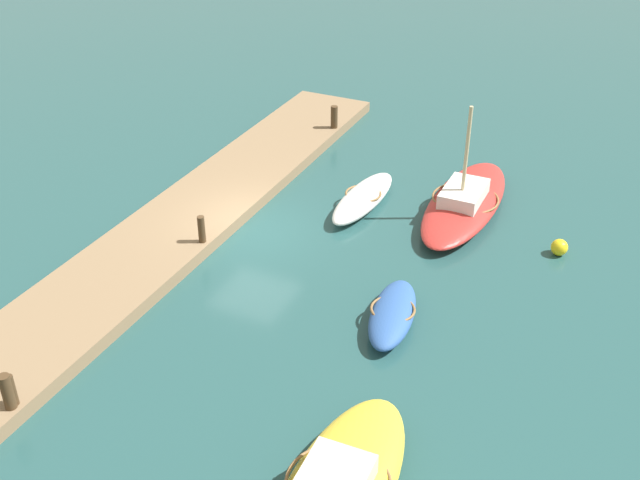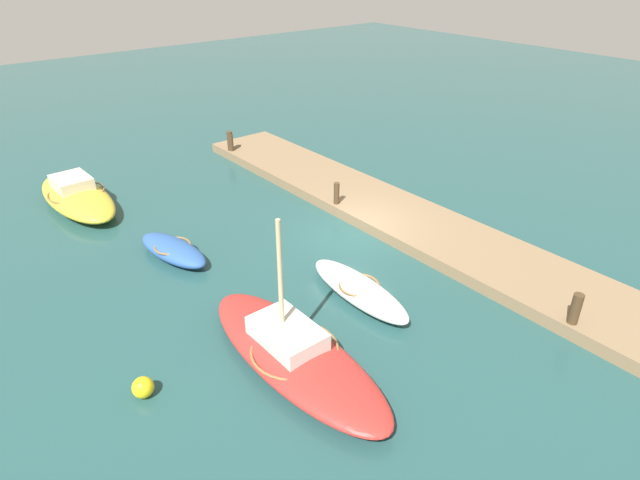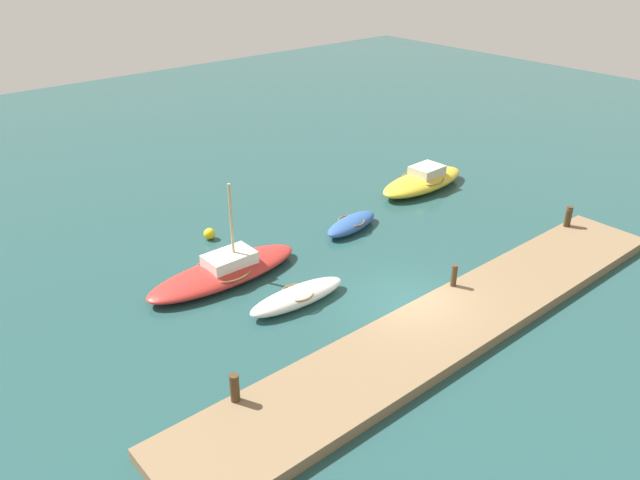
{
  "view_description": "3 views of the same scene",
  "coord_description": "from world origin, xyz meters",
  "px_view_note": "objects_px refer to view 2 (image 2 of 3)",
  "views": [
    {
      "loc": [
        18.57,
        11.19,
        12.81
      ],
      "look_at": [
        1.41,
        3.07,
        1.25
      ],
      "focal_mm": 43.89,
      "sensor_mm": 36.0,
      "label": 1
    },
    {
      "loc": [
        -12.6,
        11.82,
        9.35
      ],
      "look_at": [
        -0.36,
        1.82,
        0.57
      ],
      "focal_mm": 30.2,
      "sensor_mm": 36.0,
      "label": 2
    },
    {
      "loc": [
        -15.02,
        -12.81,
        12.65
      ],
      "look_at": [
        -0.42,
        4.42,
        1.02
      ],
      "focal_mm": 35.19,
      "sensor_mm": 36.0,
      "label": 3
    }
  ],
  "objects_px": {
    "mooring_post_east": "(230,141)",
    "mooring_post_mid_west": "(337,193)",
    "mooring_post_west": "(576,309)",
    "mooring_post_mid_east": "(231,143)",
    "marker_buoy": "(143,387)",
    "rowboat_blue": "(173,250)",
    "sailboat_red": "(294,352)",
    "rowboat_white": "(359,290)",
    "motorboat_yellow": "(77,196)"
  },
  "relations": [
    {
      "from": "motorboat_yellow",
      "to": "marker_buoy",
      "type": "relative_size",
      "value": 11.1
    },
    {
      "from": "sailboat_red",
      "to": "marker_buoy",
      "type": "height_order",
      "value": "sailboat_red"
    },
    {
      "from": "rowboat_white",
      "to": "mooring_post_mid_east",
      "type": "relative_size",
      "value": 5.0
    },
    {
      "from": "sailboat_red",
      "to": "mooring_post_east",
      "type": "xyz_separation_m",
      "value": [
        13.86,
        -6.5,
        0.47
      ]
    },
    {
      "from": "sailboat_red",
      "to": "marker_buoy",
      "type": "distance_m",
      "value": 3.64
    },
    {
      "from": "mooring_post_east",
      "to": "mooring_post_mid_west",
      "type": "bearing_deg",
      "value": 180.0
    },
    {
      "from": "sailboat_red",
      "to": "rowboat_white",
      "type": "bearing_deg",
      "value": -71.27
    },
    {
      "from": "mooring_post_mid_east",
      "to": "mooring_post_east",
      "type": "bearing_deg",
      "value": 0.0
    },
    {
      "from": "mooring_post_mid_west",
      "to": "mooring_post_mid_east",
      "type": "xyz_separation_m",
      "value": [
        7.83,
        0.0,
        -0.02
      ]
    },
    {
      "from": "rowboat_white",
      "to": "mooring_post_west",
      "type": "distance_m",
      "value": 5.88
    },
    {
      "from": "mooring_post_mid_west",
      "to": "mooring_post_east",
      "type": "xyz_separation_m",
      "value": [
        7.95,
        0.0,
        0.03
      ]
    },
    {
      "from": "motorboat_yellow",
      "to": "mooring_post_mid_east",
      "type": "bearing_deg",
      "value": -85.8
    },
    {
      "from": "rowboat_white",
      "to": "sailboat_red",
      "type": "distance_m",
      "value": 3.39
    },
    {
      "from": "mooring_post_mid_east",
      "to": "marker_buoy",
      "type": "xyz_separation_m",
      "value": [
        -12.38,
        9.88,
        -0.55
      ]
    },
    {
      "from": "rowboat_blue",
      "to": "rowboat_white",
      "type": "xyz_separation_m",
      "value": [
        -5.68,
        -3.22,
        0.01
      ]
    },
    {
      "from": "rowboat_white",
      "to": "mooring_post_east",
      "type": "relative_size",
      "value": 4.44
    },
    {
      "from": "rowboat_blue",
      "to": "marker_buoy",
      "type": "height_order",
      "value": "rowboat_blue"
    },
    {
      "from": "rowboat_white",
      "to": "marker_buoy",
      "type": "bearing_deg",
      "value": 89.99
    },
    {
      "from": "rowboat_blue",
      "to": "marker_buoy",
      "type": "bearing_deg",
      "value": 137.87
    },
    {
      "from": "rowboat_white",
      "to": "mooring_post_mid_west",
      "type": "distance_m",
      "value": 5.87
    },
    {
      "from": "mooring_post_mid_west",
      "to": "marker_buoy",
      "type": "bearing_deg",
      "value": 114.74
    },
    {
      "from": "rowboat_white",
      "to": "sailboat_red",
      "type": "xyz_separation_m",
      "value": [
        -1.08,
        3.21,
        0.08
      ]
    },
    {
      "from": "mooring_post_mid_east",
      "to": "mooring_post_east",
      "type": "xyz_separation_m",
      "value": [
        0.12,
        0.0,
        0.05
      ]
    },
    {
      "from": "motorboat_yellow",
      "to": "mooring_post_west",
      "type": "xyz_separation_m",
      "value": [
        -16.7,
        -7.66,
        0.39
      ]
    },
    {
      "from": "sailboat_red",
      "to": "mooring_post_mid_east",
      "type": "distance_m",
      "value": 15.2
    },
    {
      "from": "mooring_post_mid_west",
      "to": "mooring_post_east",
      "type": "height_order",
      "value": "mooring_post_east"
    },
    {
      "from": "mooring_post_east",
      "to": "mooring_post_mid_east",
      "type": "bearing_deg",
      "value": 180.0
    },
    {
      "from": "mooring_post_mid_east",
      "to": "marker_buoy",
      "type": "distance_m",
      "value": 15.84
    },
    {
      "from": "rowboat_blue",
      "to": "rowboat_white",
      "type": "relative_size",
      "value": 0.81
    },
    {
      "from": "motorboat_yellow",
      "to": "mooring_post_mid_west",
      "type": "distance_m",
      "value": 10.39
    },
    {
      "from": "rowboat_blue",
      "to": "mooring_post_east",
      "type": "height_order",
      "value": "mooring_post_east"
    },
    {
      "from": "marker_buoy",
      "to": "mooring_post_mid_west",
      "type": "bearing_deg",
      "value": -65.26
    },
    {
      "from": "rowboat_blue",
      "to": "marker_buoy",
      "type": "xyz_separation_m",
      "value": [
        -5.4,
        3.37,
        -0.05
      ]
    },
    {
      "from": "mooring_post_west",
      "to": "mooring_post_mid_east",
      "type": "distance_m",
      "value": 17.52
    },
    {
      "from": "mooring_post_east",
      "to": "mooring_post_west",
      "type": "bearing_deg",
      "value": 180.0
    },
    {
      "from": "rowboat_blue",
      "to": "mooring_post_east",
      "type": "xyz_separation_m",
      "value": [
        7.11,
        -6.5,
        0.56
      ]
    },
    {
      "from": "mooring_post_east",
      "to": "marker_buoy",
      "type": "distance_m",
      "value": 15.94
    },
    {
      "from": "rowboat_white",
      "to": "mooring_post_mid_east",
      "type": "distance_m",
      "value": 13.09
    },
    {
      "from": "mooring_post_mid_west",
      "to": "mooring_post_mid_east",
      "type": "relative_size",
      "value": 1.06
    },
    {
      "from": "sailboat_red",
      "to": "mooring_post_west",
      "type": "bearing_deg",
      "value": -119.94
    },
    {
      "from": "rowboat_blue",
      "to": "motorboat_yellow",
      "type": "relative_size",
      "value": 0.58
    },
    {
      "from": "motorboat_yellow",
      "to": "mooring_post_west",
      "type": "height_order",
      "value": "mooring_post_west"
    },
    {
      "from": "motorboat_yellow",
      "to": "marker_buoy",
      "type": "height_order",
      "value": "motorboat_yellow"
    },
    {
      "from": "mooring_post_mid_east",
      "to": "marker_buoy",
      "type": "height_order",
      "value": "mooring_post_mid_east"
    },
    {
      "from": "sailboat_red",
      "to": "mooring_post_mid_east",
      "type": "xyz_separation_m",
      "value": [
        13.74,
        -6.5,
        0.42
      ]
    },
    {
      "from": "marker_buoy",
      "to": "mooring_post_east",
      "type": "bearing_deg",
      "value": -38.3
    },
    {
      "from": "rowboat_white",
      "to": "mooring_post_mid_east",
      "type": "xyz_separation_m",
      "value": [
        12.66,
        -3.28,
        0.49
      ]
    },
    {
      "from": "mooring_post_west",
      "to": "mooring_post_east",
      "type": "distance_m",
      "value": 17.64
    },
    {
      "from": "mooring_post_mid_west",
      "to": "mooring_post_east",
      "type": "distance_m",
      "value": 7.95
    },
    {
      "from": "mooring_post_east",
      "to": "marker_buoy",
      "type": "height_order",
      "value": "mooring_post_east"
    }
  ]
}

